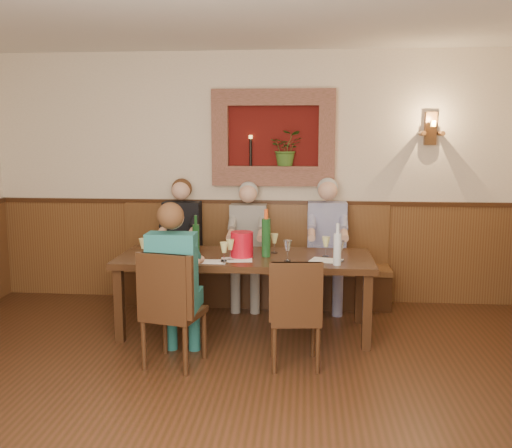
{
  "coord_description": "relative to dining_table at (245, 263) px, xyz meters",
  "views": [
    {
      "loc": [
        0.56,
        -3.42,
        1.91
      ],
      "look_at": [
        0.1,
        1.9,
        1.05
      ],
      "focal_mm": 40.0,
      "sensor_mm": 36.0,
      "label": 1
    }
  ],
  "objects": [
    {
      "name": "ground_plane",
      "position": [
        0.0,
        -1.85,
        -0.68
      ],
      "size": [
        6.0,
        6.0,
        0.0
      ],
      "primitive_type": "plane",
      "color": "#351F0E",
      "rests_on": "ground"
    },
    {
      "name": "room_shell",
      "position": [
        0.0,
        -1.85,
        1.21
      ],
      "size": [
        6.04,
        6.04,
        2.82
      ],
      "color": "beige",
      "rests_on": "ground"
    },
    {
      "name": "wainscoting",
      "position": [
        0.0,
        -1.85,
        -0.09
      ],
      "size": [
        6.02,
        6.02,
        1.15
      ],
      "color": "#583219",
      "rests_on": "ground"
    },
    {
      "name": "wall_niche",
      "position": [
        0.24,
        1.09,
        1.13
      ],
      "size": [
        1.36,
        0.3,
        1.06
      ],
      "color": "#500E0B",
      "rests_on": "ground"
    },
    {
      "name": "wall_sconce",
      "position": [
        1.9,
        1.08,
        1.27
      ],
      "size": [
        0.25,
        0.2,
        0.35
      ],
      "color": "#583219",
      "rests_on": "ground"
    },
    {
      "name": "dining_table",
      "position": [
        0.0,
        0.0,
        0.0
      ],
      "size": [
        2.4,
        0.9,
        0.75
      ],
      "color": "black",
      "rests_on": "ground"
    },
    {
      "name": "bench",
      "position": [
        0.0,
        0.94,
        -0.35
      ],
      "size": [
        3.0,
        0.45,
        1.11
      ],
      "color": "#381E0F",
      "rests_on": "ground"
    },
    {
      "name": "chair_near_left",
      "position": [
        -0.51,
        -0.85,
        -0.39
      ],
      "size": [
        0.52,
        0.52,
        0.98
      ],
      "rotation": [
        0.0,
        0.0,
        -0.24
      ],
      "color": "black",
      "rests_on": "ground"
    },
    {
      "name": "chair_near_right",
      "position": [
        0.49,
        -0.78,
        -0.41
      ],
      "size": [
        0.44,
        0.44,
        0.91
      ],
      "rotation": [
        0.0,
        0.0,
        0.1
      ],
      "color": "black",
      "rests_on": "ground"
    },
    {
      "name": "person_bench_left",
      "position": [
        -0.81,
        0.84,
        -0.09
      ],
      "size": [
        0.41,
        0.51,
        1.41
      ],
      "color": "black",
      "rests_on": "ground"
    },
    {
      "name": "person_bench_mid",
      "position": [
        -0.06,
        0.84,
        -0.11
      ],
      "size": [
        0.4,
        0.49,
        1.38
      ],
      "color": "#585450",
      "rests_on": "ground"
    },
    {
      "name": "person_bench_right",
      "position": [
        0.8,
        0.84,
        -0.09
      ],
      "size": [
        0.42,
        0.52,
        1.43
      ],
      "color": "navy",
      "rests_on": "ground"
    },
    {
      "name": "person_chair_front",
      "position": [
        -0.5,
        -0.78,
        -0.11
      ],
      "size": [
        0.39,
        0.48,
        1.36
      ],
      "color": "#1A4F5C",
      "rests_on": "ground"
    },
    {
      "name": "spittoon_bucket",
      "position": [
        -0.02,
        -0.06,
        0.2
      ],
      "size": [
        0.23,
        0.23,
        0.24
      ],
      "primitive_type": "cylinder",
      "rotation": [
        0.0,
        0.0,
        0.09
      ],
      "color": "red",
      "rests_on": "dining_table"
    },
    {
      "name": "wine_bottle_green_a",
      "position": [
        0.2,
        -0.01,
        0.27
      ],
      "size": [
        0.09,
        0.09,
        0.45
      ],
      "rotation": [
        0.0,
        0.0,
        0.08
      ],
      "color": "#19471E",
      "rests_on": "dining_table"
    },
    {
      "name": "wine_bottle_green_b",
      "position": [
        -0.49,
        0.08,
        0.23
      ],
      "size": [
        0.08,
        0.08,
        0.37
      ],
      "rotation": [
        0.0,
        0.0,
        0.26
      ],
      "color": "#19471E",
      "rests_on": "dining_table"
    },
    {
      "name": "water_bottle",
      "position": [
        0.85,
        -0.31,
        0.23
      ],
      "size": [
        0.09,
        0.09,
        0.37
      ],
      "rotation": [
        0.0,
        0.0,
        -0.27
      ],
      "color": "silver",
      "rests_on": "dining_table"
    },
    {
      "name": "tasting_sheet_a",
      "position": [
        -0.73,
        -0.24,
        0.08
      ],
      "size": [
        0.33,
        0.28,
        0.0
      ],
      "primitive_type": "cube",
      "rotation": [
        0.0,
        0.0,
        0.32
      ],
      "color": "white",
      "rests_on": "dining_table"
    },
    {
      "name": "tasting_sheet_b",
      "position": [
        -0.06,
        -0.18,
        0.08
      ],
      "size": [
        0.31,
        0.23,
        0.0
      ],
      "primitive_type": "cube",
      "rotation": [
        0.0,
        0.0,
        0.11
      ],
      "color": "white",
      "rests_on": "dining_table"
    },
    {
      "name": "tasting_sheet_c",
      "position": [
        0.76,
        -0.13,
        0.08
      ],
      "size": [
        0.33,
        0.27,
        0.0
      ],
      "primitive_type": "cube",
      "rotation": [
        0.0,
        0.0,
        -0.3
      ],
      "color": "white",
      "rests_on": "dining_table"
    },
    {
      "name": "tasting_sheet_d",
      "position": [
        -0.27,
        -0.28,
        0.08
      ],
      "size": [
        0.25,
        0.18,
        0.0
      ],
      "primitive_type": "cube",
      "rotation": [
        0.0,
        0.0,
        0.03
      ],
      "color": "white",
      "rests_on": "dining_table"
    },
    {
      "name": "wine_glass_0",
      "position": [
        0.27,
        0.16,
        0.17
      ],
      "size": [
        0.08,
        0.08,
        0.19
      ],
      "primitive_type": null,
      "color": "#D8D681",
      "rests_on": "dining_table"
    },
    {
      "name": "wine_glass_1",
      "position": [
        -0.15,
        -0.32,
        0.17
      ],
      "size": [
        0.08,
        0.08,
        0.19
      ],
      "primitive_type": null,
      "color": "#D8D681",
      "rests_on": "dining_table"
    },
    {
      "name": "wine_glass_2",
      "position": [
        -0.93,
        -0.21,
        0.17
      ],
      "size": [
        0.08,
        0.08,
        0.19
      ],
      "primitive_type": null,
      "color": "#D8D681",
      "rests_on": "dining_table"
    },
    {
      "name": "wine_glass_3",
      "position": [
        0.41,
        -0.18,
        0.17
      ],
      "size": [
        0.08,
        0.08,
        0.19
      ],
      "primitive_type": null,
      "color": "white",
      "rests_on": "dining_table"
    },
    {
      "name": "wine_glass_4",
      "position": [
        -0.12,
        -0.18,
        0.17
      ],
      "size": [
        0.08,
        0.08,
        0.19
      ],
      "primitive_type": null,
      "color": "#D8D681",
      "rests_on": "dining_table"
    },
    {
      "name": "wine_glass_5",
      "position": [
        0.89,
        -0.16,
        0.17
      ],
      "size": [
        0.08,
        0.08,
        0.19
      ],
      "primitive_type": null,
      "color": "white",
      "rests_on": "dining_table"
    },
    {
      "name": "wine_glass_6",
      "position": [
        -0.78,
        0.04,
        0.17
      ],
      "size": [
        0.08,
        0.08,
        0.19
      ],
      "primitive_type": null,
      "color": "white",
      "rests_on": "dining_table"
    },
    {
      "name": "wine_glass_7",
      "position": [
        0.76,
        0.03,
        0.17
      ],
      "size": [
        0.08,
        0.08,
        0.19
      ],
      "primitive_type": null,
      "color": "#D8D681",
      "rests_on": "dining_table"
    }
  ]
}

